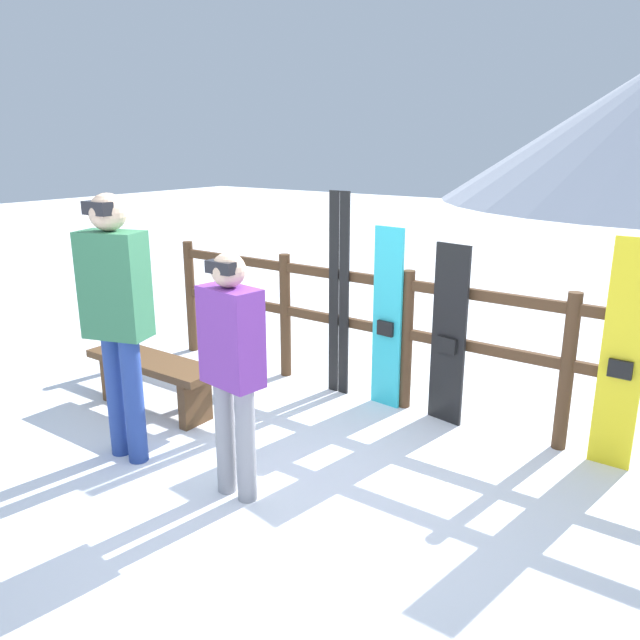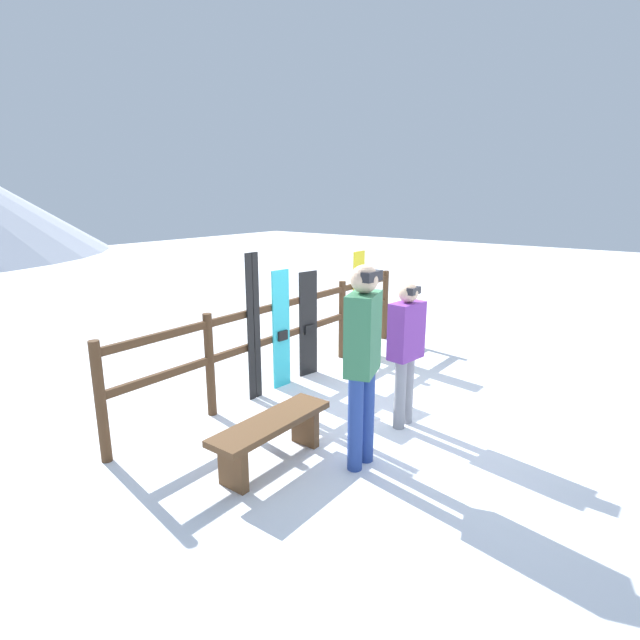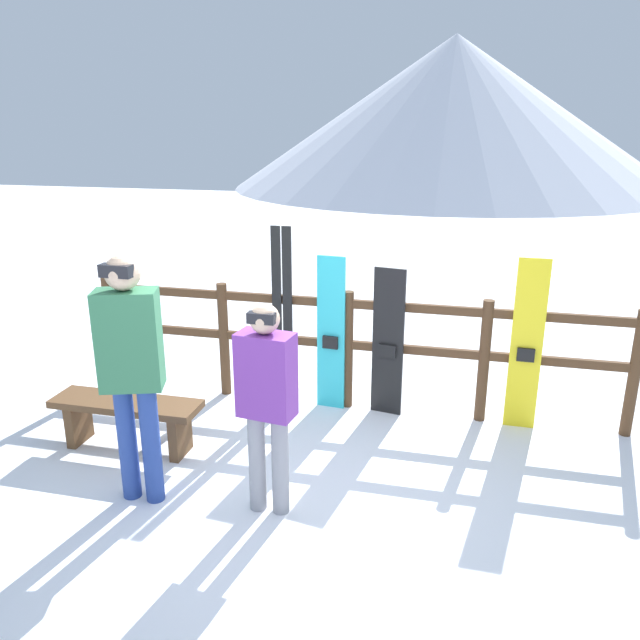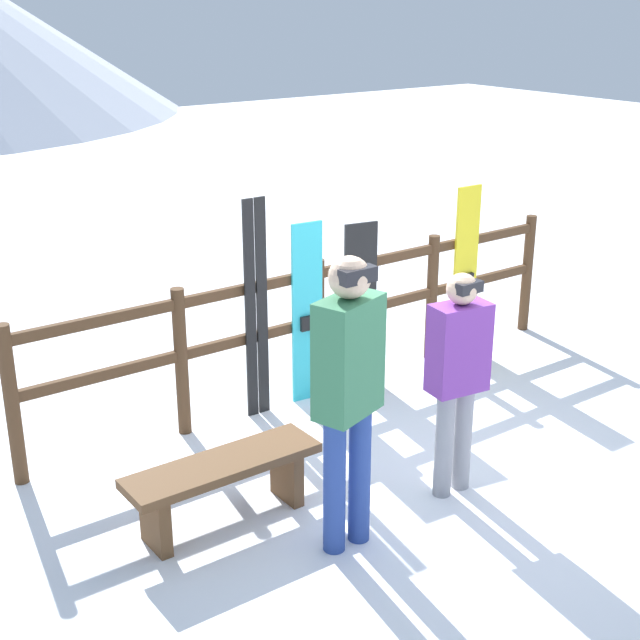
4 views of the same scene
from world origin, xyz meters
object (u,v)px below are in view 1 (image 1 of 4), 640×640
(ski_pair_black, at_px, (339,295))
(snowboard_cyan, at_px, (387,319))
(person_plaid_green, at_px, (117,308))
(snowboard_black_stripe, at_px, (449,336))
(person_purple, at_px, (232,360))
(snowboard_yellow, at_px, (622,357))
(bench, at_px, (154,372))

(ski_pair_black, xyz_separation_m, snowboard_cyan, (0.48, -0.00, -0.13))
(person_plaid_green, relative_size, snowboard_black_stripe, 1.29)
(person_purple, xyz_separation_m, snowboard_cyan, (0.05, 1.76, -0.15))
(snowboard_cyan, xyz_separation_m, snowboard_yellow, (1.76, 0.00, 0.04))
(bench, relative_size, snowboard_black_stripe, 0.90)
(bench, height_order, ski_pair_black, ski_pair_black)
(snowboard_cyan, bearing_deg, snowboard_black_stripe, -0.01)
(ski_pair_black, xyz_separation_m, snowboard_yellow, (2.24, -0.00, -0.10))
(snowboard_cyan, bearing_deg, person_purple, -91.71)
(person_purple, distance_m, snowboard_black_stripe, 1.86)
(bench, height_order, snowboard_yellow, snowboard_yellow)
(bench, xyz_separation_m, person_plaid_green, (0.48, -0.64, 0.76))
(snowboard_black_stripe, distance_m, snowboard_yellow, 1.22)
(bench, relative_size, ski_pair_black, 0.72)
(person_plaid_green, distance_m, snowboard_cyan, 2.12)
(snowboard_yellow, bearing_deg, snowboard_black_stripe, -179.99)
(bench, xyz_separation_m, person_purple, (1.43, -0.56, 0.57))
(person_purple, distance_m, snowboard_cyan, 1.76)
(snowboard_cyan, distance_m, snowboard_yellow, 1.76)
(person_plaid_green, distance_m, snowboard_black_stripe, 2.43)
(person_plaid_green, relative_size, person_purple, 1.19)
(bench, xyz_separation_m, snowboard_cyan, (1.49, 1.19, 0.42))
(ski_pair_black, bearing_deg, bench, -130.14)
(person_plaid_green, height_order, snowboard_black_stripe, person_plaid_green)
(person_plaid_green, distance_m, person_purple, 0.97)
(person_plaid_green, xyz_separation_m, snowboard_yellow, (2.76, 1.83, -0.30))
(ski_pair_black, xyz_separation_m, snowboard_black_stripe, (1.02, -0.00, -0.17))
(person_purple, distance_m, snowboard_yellow, 2.53)
(person_purple, height_order, snowboard_black_stripe, person_purple)
(person_plaid_green, height_order, snowboard_cyan, person_plaid_green)
(bench, height_order, person_purple, person_purple)
(bench, bearing_deg, snowboard_black_stripe, 30.50)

